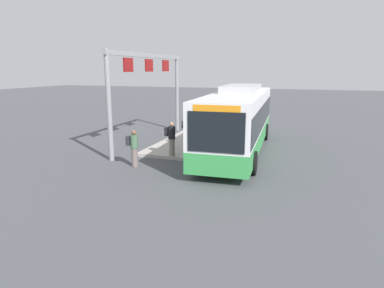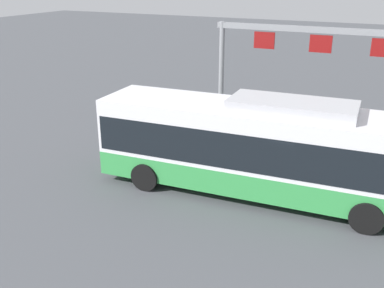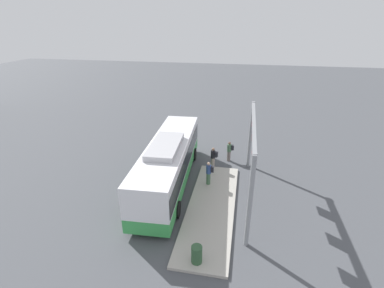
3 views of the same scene
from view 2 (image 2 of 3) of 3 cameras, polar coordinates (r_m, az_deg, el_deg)
ground_plane at (r=16.09m, az=8.58°, el=-6.27°), size 120.00×120.00×0.00m
platform_curb at (r=18.56m, az=18.24°, el=-3.06°), size 10.00×2.80×0.16m
bus_main at (r=15.35m, az=8.96°, el=-0.24°), size 11.48×3.14×3.46m
person_boarding at (r=18.84m, az=3.81°, el=1.52°), size 0.43×0.58×1.67m
person_waiting_near at (r=20.51m, az=0.45°, el=2.71°), size 0.42×0.58×1.67m
person_waiting_mid at (r=18.15m, az=10.70°, el=0.42°), size 0.36×0.54×1.67m
platform_sign_gantry at (r=19.78m, az=15.59°, el=9.80°), size 9.05×0.24×5.20m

